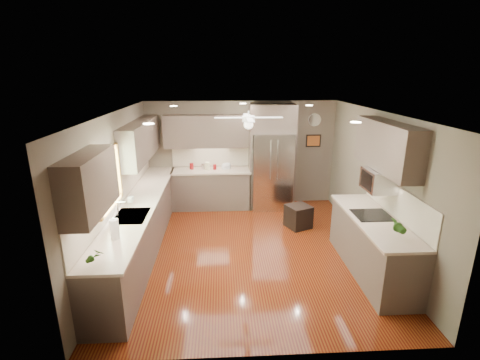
{
  "coord_description": "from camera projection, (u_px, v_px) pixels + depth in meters",
  "views": [
    {
      "loc": [
        -0.48,
        -5.7,
        3.12
      ],
      "look_at": [
        -0.13,
        0.6,
        1.17
      ],
      "focal_mm": 26.0,
      "sensor_mm": 36.0,
      "label": 1
    }
  ],
  "objects": [
    {
      "name": "wall_front",
      "position": [
        269.0,
        259.0,
        3.63
      ],
      "size": [
        4.5,
        0.0,
        4.5
      ],
      "primitive_type": "plane",
      "rotation": [
        -1.57,
        0.0,
        0.0
      ],
      "color": "#645B4C",
      "rests_on": "ground"
    },
    {
      "name": "window",
      "position": [
        108.0,
        179.0,
        5.33
      ],
      "size": [
        0.05,
        1.12,
        0.92
      ],
      "color": "#BFF2B2",
      "rests_on": "wall_left"
    },
    {
      "name": "refrigerator",
      "position": [
        272.0,
        159.0,
        8.13
      ],
      "size": [
        1.06,
        0.75,
        2.45
      ],
      "color": "silver",
      "rests_on": "ground"
    },
    {
      "name": "canister_a",
      "position": [
        192.0,
        166.0,
        8.16
      ],
      "size": [
        0.12,
        0.12,
        0.14
      ],
      "primitive_type": "cylinder",
      "rotation": [
        0.0,
        0.0,
        0.37
      ],
      "color": "maroon",
      "rests_on": "back_run"
    },
    {
      "name": "paper_towel",
      "position": [
        115.0,
        229.0,
        4.73
      ],
      "size": [
        0.12,
        0.12,
        0.31
      ],
      "color": "white",
      "rests_on": "left_run"
    },
    {
      "name": "soap_bottle",
      "position": [
        131.0,
        199.0,
        6.01
      ],
      "size": [
        0.09,
        0.09,
        0.19
      ],
      "primitive_type": "imported",
      "rotation": [
        0.0,
        0.0,
        0.04
      ],
      "color": "white",
      "rests_on": "left_run"
    },
    {
      "name": "potted_plant_left",
      "position": [
        96.0,
        256.0,
        4.05
      ],
      "size": [
        0.16,
        0.14,
        0.27
      ],
      "primitive_type": "imported",
      "rotation": [
        0.0,
        0.0,
        -0.35
      ],
      "color": "#244F16",
      "rests_on": "left_run"
    },
    {
      "name": "framed_print",
      "position": [
        313.0,
        141.0,
        8.38
      ],
      "size": [
        0.36,
        0.03,
        0.3
      ],
      "color": "black",
      "rests_on": "wall_back"
    },
    {
      "name": "sink",
      "position": [
        131.0,
        218.0,
        5.54
      ],
      "size": [
        0.5,
        0.7,
        0.32
      ],
      "color": "silver",
      "rests_on": "left_run"
    },
    {
      "name": "ceiling",
      "position": [
        250.0,
        112.0,
        5.65
      ],
      "size": [
        5.0,
        5.0,
        0.0
      ],
      "primitive_type": "plane",
      "rotation": [
        3.14,
        0.0,
        0.0
      ],
      "color": "white",
      "rests_on": "ground"
    },
    {
      "name": "canister_c",
      "position": [
        207.0,
        166.0,
        8.13
      ],
      "size": [
        0.12,
        0.12,
        0.19
      ],
      "primitive_type": "cylinder",
      "rotation": [
        0.0,
        0.0,
        0.0
      ],
      "color": "beige",
      "rests_on": "back_run"
    },
    {
      "name": "wall_right",
      "position": [
        376.0,
        183.0,
        6.14
      ],
      "size": [
        0.0,
        5.0,
        5.0
      ],
      "primitive_type": "plane",
      "rotation": [
        1.57,
        0.0,
        -1.57
      ],
      "color": "#645B4C",
      "rests_on": "ground"
    },
    {
      "name": "back_run",
      "position": [
        212.0,
        188.0,
        8.31
      ],
      "size": [
        1.85,
        0.65,
        1.45
      ],
      "color": "#50433A",
      "rests_on": "ground"
    },
    {
      "name": "uppers",
      "position": [
        207.0,
        143.0,
        6.47
      ],
      "size": [
        4.5,
        4.7,
        0.95
      ],
      "color": "#50433A",
      "rests_on": "wall_left"
    },
    {
      "name": "wall_left",
      "position": [
        118.0,
        188.0,
        5.9
      ],
      "size": [
        0.0,
        5.0,
        5.0
      ],
      "primitive_type": "plane",
      "rotation": [
        1.57,
        0.0,
        1.57
      ],
      "color": "#645B4C",
      "rests_on": "ground"
    },
    {
      "name": "recessed_lights",
      "position": [
        246.0,
        110.0,
        6.03
      ],
      "size": [
        2.84,
        3.14,
        0.01
      ],
      "color": "white",
      "rests_on": "ceiling"
    },
    {
      "name": "left_run",
      "position": [
        141.0,
        225.0,
        6.28
      ],
      "size": [
        0.65,
        4.7,
        1.45
      ],
      "color": "#50433A",
      "rests_on": "ground"
    },
    {
      "name": "potted_plant_right",
      "position": [
        397.0,
        226.0,
        4.78
      ],
      "size": [
        0.19,
        0.17,
        0.32
      ],
      "primitive_type": "imported",
      "rotation": [
        0.0,
        0.0,
        0.14
      ],
      "color": "#244F16",
      "rests_on": "right_run"
    },
    {
      "name": "wall_back",
      "position": [
        241.0,
        154.0,
        8.4
      ],
      "size": [
        4.5,
        0.0,
        4.5
      ],
      "primitive_type": "plane",
      "rotation": [
        1.57,
        0.0,
        0.0
      ],
      "color": "#645B4C",
      "rests_on": "ground"
    },
    {
      "name": "canister_b",
      "position": [
        203.0,
        166.0,
        8.19
      ],
      "size": [
        0.1,
        0.1,
        0.13
      ],
      "primitive_type": "cylinder",
      "rotation": [
        0.0,
        0.0,
        -0.22
      ],
      "color": "silver",
      "rests_on": "back_run"
    },
    {
      "name": "canister_d",
      "position": [
        215.0,
        167.0,
        8.17
      ],
      "size": [
        0.1,
        0.1,
        0.12
      ],
      "primitive_type": "cylinder",
      "rotation": [
        0.0,
        0.0,
        -0.24
      ],
      "color": "maroon",
      "rests_on": "back_run"
    },
    {
      "name": "microwave",
      "position": [
        379.0,
        180.0,
        5.53
      ],
      "size": [
        0.43,
        0.55,
        0.34
      ],
      "color": "silver",
      "rests_on": "wall_right"
    },
    {
      "name": "floor",
      "position": [
        249.0,
        250.0,
        6.39
      ],
      "size": [
        5.0,
        5.0,
        0.0
      ],
      "primitive_type": "plane",
      "color": "#481009",
      "rests_on": "ground"
    },
    {
      "name": "bowl",
      "position": [
        226.0,
        168.0,
        8.22
      ],
      "size": [
        0.3,
        0.3,
        0.06
      ],
      "primitive_type": "imported",
      "rotation": [
        0.0,
        0.0,
        0.3
      ],
      "color": "beige",
      "rests_on": "back_run"
    },
    {
      "name": "ceiling_fan",
      "position": [
        249.0,
        120.0,
        5.98
      ],
      "size": [
        1.18,
        1.18,
        0.32
      ],
      "color": "white",
      "rests_on": "ceiling"
    },
    {
      "name": "stool",
      "position": [
        298.0,
        216.0,
        7.28
      ],
      "size": [
        0.59,
        0.59,
        0.5
      ],
      "color": "black",
      "rests_on": "ground"
    },
    {
      "name": "wall_clock",
      "position": [
        315.0,
        120.0,
        8.24
      ],
      "size": [
        0.3,
        0.03,
        0.3
      ],
      "color": "white",
      "rests_on": "wall_back"
    },
    {
      "name": "right_run",
      "position": [
        373.0,
        244.0,
        5.58
      ],
      "size": [
        0.7,
        2.2,
        1.45
      ],
      "color": "#50433A",
      "rests_on": "ground"
    }
  ]
}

